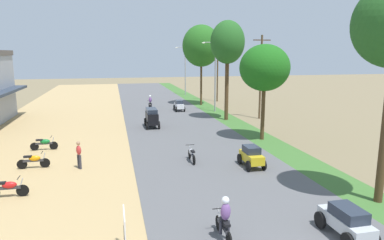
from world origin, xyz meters
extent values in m
cube|color=#2D3847|center=(-15.18, 27.48, 3.08)|extent=(1.20, 11.76, 0.25)
cylinder|color=black|center=(-9.77, 9.03, 0.34)|extent=(0.56, 0.06, 0.56)
cube|color=#333338|center=(-10.39, 9.03, 0.52)|extent=(1.12, 0.12, 0.12)
ellipsoid|color=red|center=(-10.31, 9.03, 0.66)|extent=(0.64, 0.28, 0.32)
cube|color=black|center=(-10.67, 9.03, 0.78)|extent=(0.44, 0.20, 0.10)
cylinder|color=#A5A8AD|center=(-9.83, 9.03, 0.61)|extent=(0.26, 0.05, 0.68)
cylinder|color=black|center=(-9.89, 9.03, 0.98)|extent=(0.04, 0.54, 0.04)
cylinder|color=black|center=(-9.52, 13.24, 0.34)|extent=(0.56, 0.06, 0.56)
cylinder|color=black|center=(-10.76, 13.24, 0.34)|extent=(0.56, 0.06, 0.56)
cube|color=#333338|center=(-10.14, 13.24, 0.52)|extent=(1.12, 0.12, 0.12)
ellipsoid|color=orange|center=(-10.06, 13.24, 0.66)|extent=(0.64, 0.28, 0.32)
cube|color=black|center=(-10.42, 13.24, 0.78)|extent=(0.44, 0.20, 0.10)
cylinder|color=#A5A8AD|center=(-9.58, 13.24, 0.61)|extent=(0.26, 0.05, 0.68)
cylinder|color=black|center=(-9.64, 13.24, 0.98)|extent=(0.04, 0.54, 0.04)
cylinder|color=black|center=(-9.64, 17.25, 0.34)|extent=(0.56, 0.06, 0.56)
cylinder|color=black|center=(-10.88, 17.25, 0.34)|extent=(0.56, 0.06, 0.56)
cube|color=#333338|center=(-10.26, 17.25, 0.52)|extent=(1.12, 0.12, 0.12)
ellipsoid|color=#14722D|center=(-10.18, 17.25, 0.66)|extent=(0.64, 0.28, 0.32)
cube|color=black|center=(-10.54, 17.25, 0.78)|extent=(0.44, 0.20, 0.10)
cylinder|color=#A5A8AD|center=(-9.70, 17.25, 0.61)|extent=(0.26, 0.05, 0.68)
cylinder|color=black|center=(-9.76, 17.25, 0.98)|extent=(0.04, 0.54, 0.04)
cylinder|color=#262628|center=(-5.30, 3.57, 0.46)|extent=(0.06, 0.06, 0.80)
cube|color=white|center=(-5.30, 3.07, 1.21)|extent=(0.04, 1.30, 0.70)
cylinder|color=#33333D|center=(-7.49, 12.51, 0.47)|extent=(0.14, 0.14, 0.82)
cylinder|color=#33333D|center=(-7.59, 12.66, 0.47)|extent=(0.14, 0.14, 0.82)
ellipsoid|color=#BF3333|center=(-7.54, 12.59, 1.16)|extent=(0.40, 0.43, 0.56)
sphere|color=#9E7556|center=(-7.54, 12.59, 1.57)|extent=(0.22, 0.22, 0.22)
cylinder|color=#4C351E|center=(5.61, 16.81, 2.32)|extent=(0.29, 0.29, 4.53)
ellipsoid|color=#1A5D17|center=(5.61, 16.81, 5.54)|extent=(3.74, 3.74, 3.48)
cylinder|color=#4C351E|center=(5.47, 25.20, 3.29)|extent=(0.38, 0.38, 6.46)
ellipsoid|color=#225920|center=(5.47, 25.20, 7.66)|extent=(3.31, 3.31, 4.13)
cylinder|color=#4C351E|center=(5.50, 35.56, 3.08)|extent=(0.25, 0.25, 6.03)
ellipsoid|color=#235F1C|center=(5.50, 35.56, 7.52)|extent=(4.74, 4.74, 5.18)
cylinder|color=gray|center=(5.80, 30.33, 4.00)|extent=(0.16, 0.16, 7.88)
cylinder|color=gray|center=(5.10, 30.33, 7.79)|extent=(1.40, 0.08, 0.08)
ellipsoid|color=silver|center=(4.40, 30.33, 7.72)|extent=(0.36, 0.20, 0.14)
cylinder|color=gray|center=(6.50, 30.33, 7.79)|extent=(1.40, 0.08, 0.08)
ellipsoid|color=silver|center=(7.20, 30.33, 7.72)|extent=(0.36, 0.20, 0.14)
cylinder|color=gray|center=(5.80, 46.98, 3.86)|extent=(0.16, 0.16, 7.61)
cylinder|color=gray|center=(5.10, 46.98, 7.52)|extent=(1.40, 0.08, 0.08)
ellipsoid|color=silver|center=(4.40, 46.98, 7.45)|extent=(0.36, 0.20, 0.14)
cylinder|color=gray|center=(6.50, 46.98, 7.52)|extent=(1.40, 0.08, 0.08)
ellipsoid|color=silver|center=(7.20, 46.98, 7.45)|extent=(0.36, 0.20, 0.14)
cylinder|color=brown|center=(9.07, 25.30, 4.19)|extent=(0.20, 0.20, 8.38)
cube|color=#473323|center=(9.07, 25.30, 7.88)|extent=(1.80, 0.10, 0.10)
cylinder|color=brown|center=(8.64, 38.83, 4.80)|extent=(0.20, 0.20, 9.60)
cube|color=#473323|center=(8.64, 38.83, 9.10)|extent=(1.80, 0.10, 0.10)
cube|color=#B7BCC1|center=(2.45, 2.45, 0.65)|extent=(0.88, 2.25, 0.44)
cube|color=#232B38|center=(2.45, 2.35, 1.07)|extent=(0.81, 1.30, 0.40)
cylinder|color=black|center=(2.94, 1.64, 0.40)|extent=(0.11, 0.64, 0.64)
cylinder|color=black|center=(2.94, 3.26, 0.40)|extent=(0.11, 0.64, 0.64)
cylinder|color=black|center=(1.95, 3.26, 0.40)|extent=(0.11, 0.64, 0.64)
cube|color=gold|center=(2.22, 10.67, 0.66)|extent=(0.84, 1.95, 0.50)
cube|color=#232B38|center=(2.22, 10.72, 1.11)|extent=(0.77, 1.10, 0.40)
cylinder|color=black|center=(2.69, 9.97, 0.38)|extent=(0.10, 0.60, 0.60)
cylinder|color=black|center=(1.75, 9.97, 0.38)|extent=(0.10, 0.60, 0.60)
cylinder|color=black|center=(2.69, 11.37, 0.38)|extent=(0.10, 0.60, 0.60)
cylinder|color=black|center=(1.75, 11.37, 0.38)|extent=(0.10, 0.60, 0.60)
cube|color=black|center=(-2.20, 23.11, 0.93)|extent=(0.95, 2.40, 0.95)
cube|color=#232B38|center=(-2.20, 23.21, 1.58)|extent=(0.87, 2.00, 0.35)
cylinder|color=black|center=(-2.74, 23.97, 0.42)|extent=(0.12, 0.68, 0.68)
cylinder|color=black|center=(-1.67, 23.97, 0.42)|extent=(0.12, 0.68, 0.68)
cylinder|color=black|center=(-2.74, 22.24, 0.42)|extent=(0.12, 0.68, 0.68)
cylinder|color=black|center=(-1.67, 22.24, 0.42)|extent=(0.12, 0.68, 0.68)
cube|color=silver|center=(1.86, 31.45, 0.66)|extent=(0.84, 1.95, 0.50)
cube|color=#232B38|center=(1.86, 31.50, 1.11)|extent=(0.77, 1.10, 0.40)
cylinder|color=black|center=(2.33, 30.75, 0.38)|extent=(0.10, 0.60, 0.60)
cylinder|color=black|center=(1.39, 30.75, 0.38)|extent=(0.10, 0.60, 0.60)
cylinder|color=black|center=(2.33, 32.16, 0.38)|extent=(0.10, 0.60, 0.60)
cylinder|color=black|center=(1.39, 32.16, 0.38)|extent=(0.10, 0.60, 0.60)
cylinder|color=black|center=(-1.84, 3.96, 0.36)|extent=(0.06, 0.56, 0.56)
cylinder|color=black|center=(-1.84, 2.72, 0.36)|extent=(0.06, 0.56, 0.56)
cube|color=#333338|center=(-1.84, 3.34, 0.54)|extent=(0.12, 1.12, 0.12)
ellipsoid|color=black|center=(-1.84, 3.42, 0.68)|extent=(0.28, 0.64, 0.32)
cube|color=black|center=(-1.84, 3.06, 0.80)|extent=(0.20, 0.44, 0.10)
cylinder|color=#A5A8AD|center=(-1.84, 3.90, 0.63)|extent=(0.05, 0.26, 0.68)
cylinder|color=black|center=(-1.84, 3.84, 1.00)|extent=(0.54, 0.04, 0.04)
ellipsoid|color=#724C8C|center=(-1.84, 3.14, 1.20)|extent=(0.36, 0.28, 0.64)
sphere|color=white|center=(-1.84, 3.18, 1.60)|extent=(0.28, 0.28, 0.28)
cylinder|color=#2D2D38|center=(-1.98, 3.24, 0.56)|extent=(0.12, 0.12, 0.48)
cylinder|color=#2D2D38|center=(-1.70, 3.24, 0.56)|extent=(0.12, 0.12, 0.48)
cylinder|color=black|center=(-0.95, 13.07, 0.36)|extent=(0.06, 0.56, 0.56)
cylinder|color=black|center=(-0.95, 11.83, 0.36)|extent=(0.06, 0.56, 0.56)
cube|color=#333338|center=(-0.95, 12.45, 0.54)|extent=(0.12, 1.12, 0.12)
ellipsoid|color=silver|center=(-0.95, 12.53, 0.68)|extent=(0.28, 0.64, 0.32)
cube|color=black|center=(-0.95, 12.17, 0.80)|extent=(0.20, 0.44, 0.10)
cylinder|color=#A5A8AD|center=(-0.95, 13.01, 0.63)|extent=(0.05, 0.26, 0.68)
cylinder|color=black|center=(-0.95, 12.95, 1.00)|extent=(0.54, 0.04, 0.04)
cylinder|color=black|center=(-1.24, 34.30, 0.36)|extent=(0.06, 0.56, 0.56)
cylinder|color=black|center=(-1.24, 33.06, 0.36)|extent=(0.06, 0.56, 0.56)
cube|color=#333338|center=(-1.24, 33.68, 0.54)|extent=(0.12, 1.12, 0.12)
ellipsoid|color=silver|center=(-1.24, 33.76, 0.68)|extent=(0.28, 0.64, 0.32)
cube|color=black|center=(-1.24, 33.40, 0.80)|extent=(0.20, 0.44, 0.10)
cylinder|color=#A5A8AD|center=(-1.24, 34.24, 0.63)|extent=(0.05, 0.26, 0.68)
cylinder|color=black|center=(-1.24, 34.18, 1.00)|extent=(0.54, 0.04, 0.04)
ellipsoid|color=#724C8C|center=(-1.24, 33.48, 1.20)|extent=(0.36, 0.28, 0.64)
sphere|color=white|center=(-1.24, 33.52, 1.60)|extent=(0.28, 0.28, 0.28)
cylinder|color=#2D2D38|center=(-1.38, 33.58, 0.56)|extent=(0.12, 0.12, 0.48)
cylinder|color=#2D2D38|center=(-1.10, 33.58, 0.56)|extent=(0.12, 0.12, 0.48)
camera|label=1|loc=(-5.48, -7.65, 6.61)|focal=32.74mm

